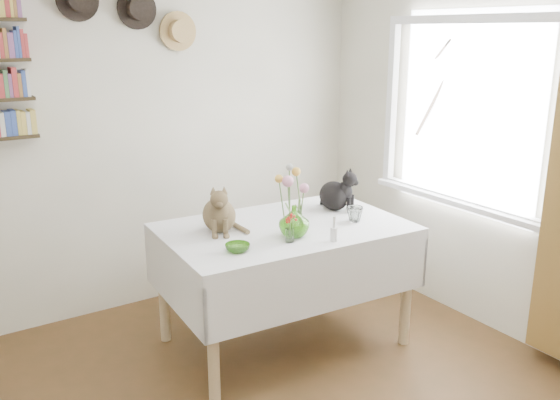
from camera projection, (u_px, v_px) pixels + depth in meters
room at (302, 228)px, 2.50m from camera, size 4.08×4.58×2.58m
window at (465, 128)px, 4.14m from camera, size 0.12×1.52×1.32m
dining_table at (284, 256)px, 3.89m from camera, size 1.62×1.10×0.84m
tabby_cat at (219, 206)px, 3.69m from camera, size 0.32×0.34×0.33m
black_cat at (334, 188)px, 4.15m from camera, size 0.31×0.33×0.31m
flower_vase at (294, 221)px, 3.62m from camera, size 0.24×0.24×0.20m
green_bowl at (238, 248)px, 3.39m from camera, size 0.19×0.19×0.05m
drinking_glass at (355, 214)px, 3.92m from camera, size 0.11×0.11×0.10m
candlestick at (334, 233)px, 3.55m from camera, size 0.04×0.04×0.16m
berry_jar at (290, 227)px, 3.52m from camera, size 0.05×0.05×0.21m
porcelain_figurine at (347, 207)px, 4.11m from camera, size 0.04×0.04×0.08m
flower_bouquet at (293, 182)px, 3.56m from camera, size 0.17×0.12×0.39m
wall_hats at (134, 14)px, 4.07m from camera, size 0.98×0.09×0.48m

